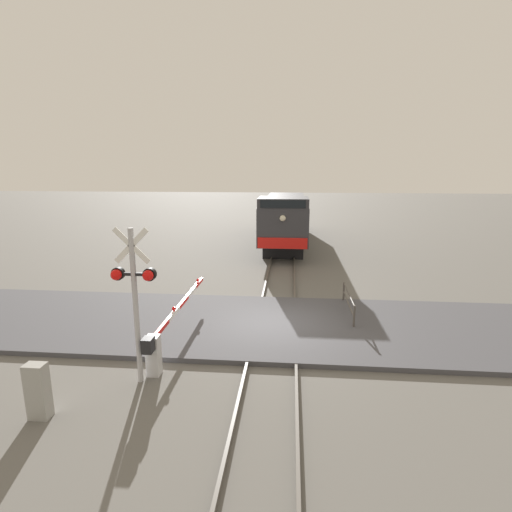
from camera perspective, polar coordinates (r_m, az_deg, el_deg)
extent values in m
plane|color=#605E59|center=(14.65, 2.86, -10.28)|extent=(160.00, 160.00, 0.00)
cube|color=#59544C|center=(14.66, 0.02, -9.92)|extent=(0.08, 80.00, 0.15)
cube|color=#59544C|center=(14.61, 5.72, -10.07)|extent=(0.08, 80.00, 0.15)
cube|color=#47474C|center=(14.62, 2.86, -9.98)|extent=(36.00, 5.95, 0.16)
cube|color=black|center=(26.60, 4.00, 1.41)|extent=(2.60, 3.20, 1.05)
cube|color=black|center=(34.91, 4.31, 4.11)|extent=(2.60, 3.20, 1.05)
cube|color=#333338|center=(30.51, 4.23, 6.09)|extent=(3.06, 15.34, 2.35)
cube|color=#333338|center=(24.05, 4.00, 7.81)|extent=(3.00, 2.66, 0.56)
cube|color=black|center=(22.70, 3.93, 7.52)|extent=(2.60, 0.06, 0.45)
cube|color=red|center=(23.00, 3.84, 1.86)|extent=(2.91, 0.08, 0.64)
sphere|color=#F2EACC|center=(22.76, 3.89, 5.49)|extent=(0.36, 0.36, 0.36)
cylinder|color=#ADADB2|center=(10.86, -17.02, -7.22)|extent=(0.14, 0.14, 4.24)
cube|color=white|center=(10.42, -17.61, 1.45)|extent=(0.95, 0.04, 0.95)
cube|color=white|center=(10.42, -17.61, 1.45)|extent=(0.95, 0.04, 0.95)
cube|color=black|center=(10.59, -17.34, -2.53)|extent=(1.04, 0.08, 0.08)
sphere|color=red|center=(10.67, -19.63, -2.58)|extent=(0.28, 0.28, 0.28)
sphere|color=red|center=(10.35, -15.40, -2.76)|extent=(0.28, 0.28, 0.28)
cylinder|color=black|center=(10.77, -19.37, -2.42)|extent=(0.34, 0.14, 0.34)
cylinder|color=black|center=(10.45, -15.17, -2.58)|extent=(0.34, 0.14, 0.34)
cube|color=silver|center=(11.69, -14.64, -13.79)|extent=(0.36, 0.36, 1.17)
cube|color=black|center=(11.18, -15.39, -12.34)|extent=(0.28, 0.36, 0.40)
cube|color=red|center=(12.16, -13.51, -10.14)|extent=(0.10, 1.18, 0.14)
cube|color=white|center=(13.20, -11.89, -8.20)|extent=(0.10, 1.18, 0.14)
cube|color=red|center=(14.26, -10.51, -6.55)|extent=(0.10, 1.18, 0.14)
cube|color=white|center=(15.33, -9.34, -5.12)|extent=(0.10, 1.18, 0.14)
cube|color=red|center=(16.42, -8.33, -3.88)|extent=(0.10, 1.18, 0.14)
sphere|color=red|center=(13.23, -11.80, -7.49)|extent=(0.14, 0.14, 0.14)
sphere|color=red|center=(16.31, -8.41, -3.49)|extent=(0.14, 0.14, 0.14)
cube|color=#999993|center=(10.82, -29.07, -16.77)|extent=(0.47, 0.33, 1.36)
cylinder|color=#4C4742|center=(14.58, 14.03, -8.76)|extent=(0.08, 0.08, 0.95)
cylinder|color=#4C4742|center=(17.30, 12.59, -5.25)|extent=(0.08, 0.08, 0.95)
cylinder|color=#4C4742|center=(15.79, 13.33, -5.37)|extent=(0.06, 2.91, 0.06)
cylinder|color=#4C4742|center=(15.91, 13.26, -6.70)|extent=(0.06, 2.91, 0.06)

